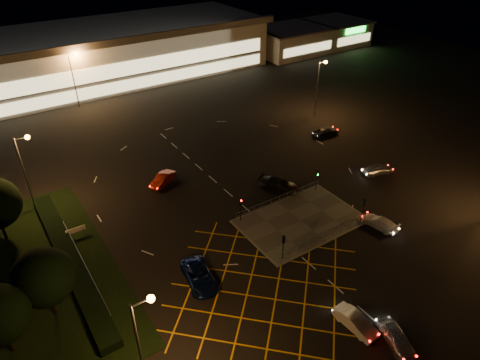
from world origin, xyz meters
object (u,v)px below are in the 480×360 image
signal_se (364,205)px  car_left_blue (199,276)px  signal_sw (283,243)px  car_circ_red (163,179)px  signal_nw (241,205)px  car_east_grey (325,131)px  car_near_silver (396,337)px  car_approach_white (380,222)px  signal_ne (317,175)px  car_right_silver (378,169)px  car_far_dkgrey (279,184)px  car_queue_white (355,322)px

signal_se → car_left_blue: 21.10m
signal_sw → car_circ_red: (-4.24, 20.71, -1.64)m
signal_nw → car_left_blue: bearing=-146.6°
signal_nw → car_east_grey: bearing=25.2°
car_left_blue → signal_sw: bearing=-3.7°
signal_nw → car_east_grey: signal_nw is taller
car_near_silver → car_approach_white: (11.38, 11.54, -0.09)m
signal_sw → signal_ne: size_ratio=1.00×
signal_se → car_right_silver: bearing=-147.9°
car_far_dkgrey → car_approach_white: car_far_dkgrey is taller
car_right_silver → car_circ_red: (-26.37, 14.35, -0.01)m
car_near_silver → car_queue_white: 3.50m
signal_nw → car_far_dkgrey: signal_nw is taller
car_left_blue → car_far_dkgrey: bearing=37.1°
car_near_silver → car_approach_white: 16.21m
signal_sw → signal_nw: size_ratio=1.00×
car_near_silver → car_east_grey: bearing=73.4°
car_circ_red → car_east_grey: (28.81, -1.19, -0.10)m
signal_nw → car_queue_white: signal_nw is taller
signal_sw → car_right_silver: size_ratio=0.72×
signal_sw → car_near_silver: bearing=97.0°
signal_nw → car_right_silver: size_ratio=0.72×
signal_se → car_near_silver: size_ratio=0.73×
signal_ne → car_right_silver: size_ratio=0.72×
car_near_silver → car_queue_white: bearing=137.2°
car_circ_red → car_approach_white: car_circ_red is taller
signal_nw → car_circ_red: (-4.24, 12.72, -1.64)m
car_right_silver → car_circ_red: bearing=78.0°
car_near_silver → car_far_dkgrey: (6.45, 24.51, 0.03)m
signal_se → signal_ne: bearing=-90.0°
car_near_silver → signal_nw: bearing=112.6°
car_approach_white → signal_nw: bearing=-46.7°
car_east_grey → car_circ_red: bearing=90.9°
signal_nw → car_far_dkgrey: size_ratio=0.60×
car_right_silver → car_circ_red: 30.02m
car_right_silver → car_approach_white: car_right_silver is taller
car_near_silver → car_east_grey: 40.21m
car_near_silver → signal_ne: bearing=82.5°
car_east_grey → car_right_silver: bearing=172.8°
car_queue_white → car_far_dkgrey: (8.15, 21.45, 0.06)m
signal_nw → car_near_silver: (1.65, -21.50, -1.64)m
signal_sw → car_right_silver: bearing=-164.0°
signal_sw → car_circ_red: bearing=-78.4°
signal_ne → car_near_silver: bearing=-115.7°
car_east_grey → car_approach_white: (-11.53, -21.50, 0.01)m
signal_se → car_right_silver: signal_se is taller
signal_se → car_far_dkgrey: 11.78m
car_left_blue → car_queue_white: bearing=-45.2°
signal_ne → car_near_silver: size_ratio=0.73×
car_near_silver → car_right_silver: (20.47, 19.87, 0.01)m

